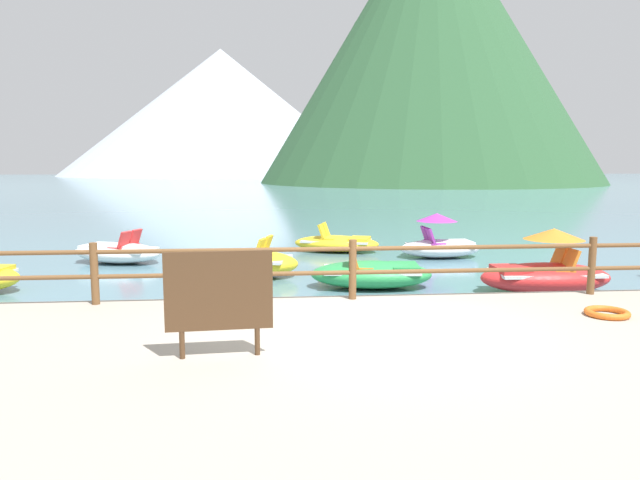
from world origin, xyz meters
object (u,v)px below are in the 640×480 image
(sign_board, at_px, (219,293))
(pedal_boat_1, at_px, (337,243))
(pedal_boat_4, at_px, (118,252))
(pedal_boat_3, at_px, (440,243))
(pedal_boat_0, at_px, (546,272))
(pedal_boat_7, at_px, (248,262))
(life_ring, at_px, (607,313))
(pedal_boat_5, at_px, (372,274))

(sign_board, distance_m, pedal_boat_1, 10.69)
(pedal_boat_1, height_order, pedal_boat_4, pedal_boat_4)
(pedal_boat_3, bearing_deg, pedal_boat_0, -80.00)
(pedal_boat_4, distance_m, pedal_boat_7, 4.00)
(life_ring, xyz_separation_m, pedal_boat_4, (-8.63, 7.64, -0.17))
(pedal_boat_0, xyz_separation_m, pedal_boat_3, (-0.79, 4.50, -0.02))
(life_ring, distance_m, pedal_boat_3, 7.75)
(sign_board, relative_size, pedal_boat_0, 0.45)
(life_ring, distance_m, pedal_boat_5, 4.81)
(pedal_boat_0, xyz_separation_m, pedal_boat_5, (-3.34, 0.77, -0.13))
(life_ring, height_order, pedal_boat_5, pedal_boat_5)
(pedal_boat_4, height_order, pedal_boat_7, pedal_boat_7)
(pedal_boat_0, relative_size, pedal_boat_7, 1.01)
(pedal_boat_0, xyz_separation_m, pedal_boat_1, (-3.47, 5.80, -0.17))
(sign_board, distance_m, pedal_boat_7, 6.89)
(pedal_boat_5, bearing_deg, pedal_boat_1, 91.43)
(pedal_boat_1, relative_size, pedal_boat_5, 1.05)
(pedal_boat_4, relative_size, pedal_boat_5, 0.99)
(life_ring, relative_size, pedal_boat_1, 0.22)
(pedal_boat_1, bearing_deg, pedal_boat_7, -124.91)
(sign_board, relative_size, pedal_boat_7, 0.46)
(pedal_boat_7, bearing_deg, pedal_boat_4, 148.46)
(pedal_boat_4, bearing_deg, pedal_boat_3, 0.75)
(pedal_boat_0, height_order, pedal_boat_7, pedal_boat_0)
(sign_board, distance_m, pedal_boat_4, 9.57)
(pedal_boat_4, relative_size, pedal_boat_7, 1.00)
(pedal_boat_1, relative_size, pedal_boat_3, 1.22)
(sign_board, bearing_deg, pedal_boat_5, 63.35)
(sign_board, relative_size, life_ring, 1.95)
(pedal_boat_5, bearing_deg, life_ring, -56.67)
(pedal_boat_3, bearing_deg, pedal_boat_4, -179.25)
(sign_board, relative_size, pedal_boat_4, 0.46)
(pedal_boat_3, height_order, pedal_boat_5, pedal_boat_3)
(pedal_boat_1, xyz_separation_m, pedal_boat_4, (-5.86, -1.41, 0.03))
(pedal_boat_1, bearing_deg, pedal_boat_0, -59.15)
(life_ring, relative_size, pedal_boat_3, 0.27)
(sign_board, bearing_deg, pedal_boat_1, 76.20)
(sign_board, xyz_separation_m, pedal_boat_5, (2.67, 5.31, -0.84))
(pedal_boat_5, relative_size, pedal_boat_7, 1.01)
(pedal_boat_4, bearing_deg, pedal_boat_5, -31.15)
(pedal_boat_7, bearing_deg, sign_board, -90.77)
(pedal_boat_7, bearing_deg, pedal_boat_3, 23.29)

